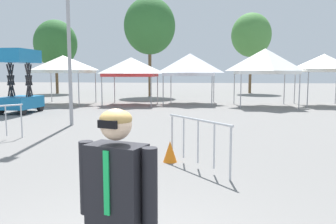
{
  "coord_description": "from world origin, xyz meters",
  "views": [
    {
      "loc": [
        0.95,
        -2.88,
        2.03
      ],
      "look_at": [
        0.14,
        3.45,
        1.3
      ],
      "focal_mm": 36.3,
      "sensor_mm": 36.0,
      "label": 1
    }
  ],
  "objects_px": {
    "canopy_tent_behind_right": "(190,65)",
    "tree_behind_tents_right": "(56,44)",
    "canopy_tent_behind_left": "(131,67)",
    "canopy_tent_far_right": "(265,61)",
    "tree_behind_tents_left": "(150,26)",
    "canopy_tent_behind_center": "(324,63)",
    "scissor_lift": "(20,93)",
    "tree_behind_tents_center": "(251,35)",
    "traffic_cone_near_barrier": "(170,151)",
    "canopy_tent_far_left": "(63,64)",
    "crowd_barrier_near_person": "(198,134)",
    "person_foreground": "(117,209)"
  },
  "relations": [
    {
      "from": "canopy_tent_behind_left",
      "to": "tree_behind_tents_right",
      "type": "bearing_deg",
      "value": 133.02
    },
    {
      "from": "canopy_tent_behind_right",
      "to": "person_foreground",
      "type": "distance_m",
      "value": 20.5
    },
    {
      "from": "canopy_tent_far_left",
      "to": "scissor_lift",
      "type": "distance_m",
      "value": 5.22
    },
    {
      "from": "scissor_lift",
      "to": "tree_behind_tents_right",
      "type": "xyz_separation_m",
      "value": [
        -5.71,
        16.25,
        3.93
      ]
    },
    {
      "from": "person_foreground",
      "to": "tree_behind_tents_right",
      "type": "xyz_separation_m",
      "value": [
        -14.79,
        30.23,
        3.93
      ]
    },
    {
      "from": "canopy_tent_behind_right",
      "to": "tree_behind_tents_right",
      "type": "distance_m",
      "value": 17.27
    },
    {
      "from": "canopy_tent_far_left",
      "to": "crowd_barrier_near_person",
      "type": "xyz_separation_m",
      "value": [
        9.37,
        -14.15,
        -1.86
      ]
    },
    {
      "from": "tree_behind_tents_center",
      "to": "traffic_cone_near_barrier",
      "type": "bearing_deg",
      "value": -99.72
    },
    {
      "from": "tree_behind_tents_left",
      "to": "crowd_barrier_near_person",
      "type": "relative_size",
      "value": 5.25
    },
    {
      "from": "tree_behind_tents_left",
      "to": "tree_behind_tents_center",
      "type": "xyz_separation_m",
      "value": [
        9.32,
        6.0,
        -0.25
      ]
    },
    {
      "from": "canopy_tent_far_right",
      "to": "crowd_barrier_near_person",
      "type": "bearing_deg",
      "value": -103.69
    },
    {
      "from": "canopy_tent_far_left",
      "to": "canopy_tent_far_right",
      "type": "bearing_deg",
      "value": 0.29
    },
    {
      "from": "canopy_tent_behind_left",
      "to": "canopy_tent_behind_right",
      "type": "bearing_deg",
      "value": 18.35
    },
    {
      "from": "canopy_tent_far_right",
      "to": "tree_behind_tents_center",
      "type": "height_order",
      "value": "tree_behind_tents_center"
    },
    {
      "from": "canopy_tent_far_right",
      "to": "crowd_barrier_near_person",
      "type": "xyz_separation_m",
      "value": [
        -3.46,
        -14.21,
        -2.0
      ]
    },
    {
      "from": "canopy_tent_far_right",
      "to": "canopy_tent_behind_center",
      "type": "xyz_separation_m",
      "value": [
        3.76,
        1.1,
        -0.08
      ]
    },
    {
      "from": "canopy_tent_behind_left",
      "to": "crowd_barrier_near_person",
      "type": "xyz_separation_m",
      "value": [
        4.89,
        -14.39,
        -1.68
      ]
    },
    {
      "from": "tree_behind_tents_center",
      "to": "tree_behind_tents_right",
      "type": "bearing_deg",
      "value": -170.85
    },
    {
      "from": "canopy_tent_far_left",
      "to": "traffic_cone_near_barrier",
      "type": "distance_m",
      "value": 16.42
    },
    {
      "from": "canopy_tent_behind_center",
      "to": "person_foreground",
      "type": "bearing_deg",
      "value": -110.75
    },
    {
      "from": "crowd_barrier_near_person",
      "to": "tree_behind_tents_left",
      "type": "bearing_deg",
      "value": 102.88
    },
    {
      "from": "tree_behind_tents_left",
      "to": "tree_behind_tents_right",
      "type": "bearing_deg",
      "value": 163.99
    },
    {
      "from": "canopy_tent_behind_left",
      "to": "tree_behind_tents_left",
      "type": "xyz_separation_m",
      "value": [
        -0.26,
        8.16,
        3.68
      ]
    },
    {
      "from": "crowd_barrier_near_person",
      "to": "canopy_tent_behind_left",
      "type": "bearing_deg",
      "value": 108.77
    },
    {
      "from": "canopy_tent_behind_right",
      "to": "crowd_barrier_near_person",
      "type": "height_order",
      "value": "canopy_tent_behind_right"
    },
    {
      "from": "canopy_tent_far_left",
      "to": "canopy_tent_behind_center",
      "type": "distance_m",
      "value": 16.63
    },
    {
      "from": "tree_behind_tents_left",
      "to": "canopy_tent_behind_center",
      "type": "bearing_deg",
      "value": -30.3
    },
    {
      "from": "canopy_tent_behind_left",
      "to": "scissor_lift",
      "type": "bearing_deg",
      "value": -131.33
    },
    {
      "from": "canopy_tent_far_right",
      "to": "person_foreground",
      "type": "xyz_separation_m",
      "value": [
        -3.87,
        -19.02,
        -1.72
      ]
    },
    {
      "from": "canopy_tent_behind_right",
      "to": "canopy_tent_far_right",
      "type": "distance_m",
      "value": 4.85
    },
    {
      "from": "canopy_tent_far_left",
      "to": "tree_behind_tents_left",
      "type": "bearing_deg",
      "value": 63.33
    },
    {
      "from": "canopy_tent_far_left",
      "to": "person_foreground",
      "type": "relative_size",
      "value": 1.95
    },
    {
      "from": "tree_behind_tents_left",
      "to": "tree_behind_tents_center",
      "type": "relative_size",
      "value": 1.06
    },
    {
      "from": "canopy_tent_far_left",
      "to": "crowd_barrier_near_person",
      "type": "bearing_deg",
      "value": -56.48
    },
    {
      "from": "canopy_tent_far_left",
      "to": "canopy_tent_behind_left",
      "type": "relative_size",
      "value": 1.06
    },
    {
      "from": "canopy_tent_behind_center",
      "to": "scissor_lift",
      "type": "distance_m",
      "value": 17.86
    },
    {
      "from": "canopy_tent_far_left",
      "to": "traffic_cone_near_barrier",
      "type": "height_order",
      "value": "canopy_tent_far_left"
    },
    {
      "from": "canopy_tent_behind_left",
      "to": "canopy_tent_behind_right",
      "type": "distance_m",
      "value": 3.92
    },
    {
      "from": "tree_behind_tents_right",
      "to": "canopy_tent_behind_center",
      "type": "bearing_deg",
      "value": -24.28
    },
    {
      "from": "canopy_tent_far_left",
      "to": "canopy_tent_far_right",
      "type": "xyz_separation_m",
      "value": [
        12.83,
        0.06,
        0.14
      ]
    },
    {
      "from": "tree_behind_tents_right",
      "to": "person_foreground",
      "type": "bearing_deg",
      "value": -63.94
    },
    {
      "from": "crowd_barrier_near_person",
      "to": "canopy_tent_behind_right",
      "type": "bearing_deg",
      "value": 94.3
    },
    {
      "from": "person_foreground",
      "to": "traffic_cone_near_barrier",
      "type": "xyz_separation_m",
      "value": [
        -0.25,
        5.24,
        -0.79
      ]
    },
    {
      "from": "canopy_tent_far_left",
      "to": "tree_behind_tents_left",
      "type": "xyz_separation_m",
      "value": [
        4.22,
        8.4,
        3.5
      ]
    },
    {
      "from": "tree_behind_tents_left",
      "to": "tree_behind_tents_center",
      "type": "bearing_deg",
      "value": 32.76
    },
    {
      "from": "canopy_tent_far_left",
      "to": "tree_behind_tents_right",
      "type": "xyz_separation_m",
      "value": [
        -5.82,
        11.28,
        2.35
      ]
    },
    {
      "from": "tree_behind_tents_left",
      "to": "crowd_barrier_near_person",
      "type": "xyz_separation_m",
      "value": [
        5.15,
        -22.55,
        -5.36
      ]
    },
    {
      "from": "canopy_tent_far_right",
      "to": "person_foreground",
      "type": "bearing_deg",
      "value": -101.49
    },
    {
      "from": "person_foreground",
      "to": "tree_behind_tents_left",
      "type": "height_order",
      "value": "tree_behind_tents_left"
    },
    {
      "from": "tree_behind_tents_left",
      "to": "crowd_barrier_near_person",
      "type": "distance_m",
      "value": 23.74
    }
  ]
}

